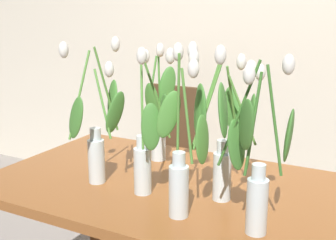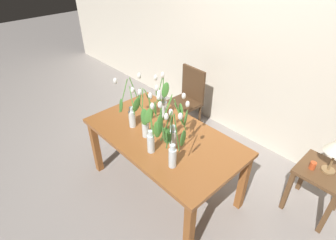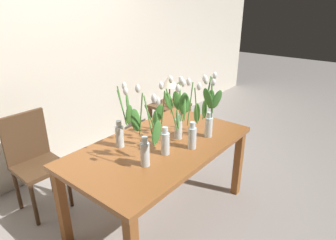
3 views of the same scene
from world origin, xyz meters
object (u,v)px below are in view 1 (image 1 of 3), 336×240
tulip_vase_3 (158,123)px  tulip_vase_2 (98,134)px  tulip_vase_5 (222,138)px  dining_table (182,206)px  tulip_vase_0 (147,149)px  tulip_vase_4 (181,165)px  tulip_vase_1 (253,161)px  dining_chair (167,147)px

tulip_vase_3 → tulip_vase_2: bearing=-103.2°
tulip_vase_3 → tulip_vase_5: tulip_vase_5 is taller
dining_table → tulip_vase_0: size_ratio=2.82×
dining_table → tulip_vase_0: (-0.08, -0.13, 0.27)m
tulip_vase_5 → tulip_vase_4: bearing=-110.6°
tulip_vase_0 → tulip_vase_4: bearing=-28.9°
tulip_vase_0 → tulip_vase_3: size_ratio=1.03×
tulip_vase_0 → tulip_vase_3: tulip_vase_0 is taller
tulip_vase_5 → tulip_vase_0: bearing=-162.9°
tulip_vase_1 → tulip_vase_4: bearing=179.1°
tulip_vase_0 → tulip_vase_2: size_ratio=0.97×
dining_table → tulip_vase_1: tulip_vase_1 is taller
tulip_vase_4 → dining_chair: tulip_vase_4 is taller
tulip_vase_2 → tulip_vase_5: same height
dining_table → tulip_vase_3: (-0.23, 0.21, 0.28)m
tulip_vase_2 → tulip_vase_3: size_ratio=1.07×
tulip_vase_2 → tulip_vase_3: (0.08, 0.34, -0.02)m
tulip_vase_1 → dining_chair: size_ratio=0.63×
tulip_vase_0 → dining_chair: size_ratio=0.61×
tulip_vase_3 → tulip_vase_0: bearing=-66.9°
dining_table → tulip_vase_4: tulip_vase_4 is taller
tulip_vase_1 → tulip_vase_3: bearing=142.6°
tulip_vase_5 → dining_chair: bearing=126.9°
tulip_vase_1 → dining_chair: tulip_vase_1 is taller
dining_chair → tulip_vase_1: bearing=-52.2°
tulip_vase_2 → tulip_vase_1: bearing=-9.1°
tulip_vase_1 → dining_chair: bearing=127.8°
tulip_vase_2 → tulip_vase_3: 0.35m
dining_table → tulip_vase_2: tulip_vase_2 is taller
tulip_vase_0 → tulip_vase_5: bearing=17.1°
tulip_vase_3 → tulip_vase_4: size_ratio=0.94×
tulip_vase_3 → dining_table: bearing=-42.2°
tulip_vase_3 → dining_chair: (-0.39, 0.81, -0.40)m
dining_table → tulip_vase_3: bearing=137.8°
tulip_vase_1 → tulip_vase_3: 0.74m
dining_chair → tulip_vase_4: bearing=-59.9°
dining_table → tulip_vase_2: (-0.31, -0.14, 0.30)m
tulip_vase_0 → tulip_vase_2: bearing=-178.9°
tulip_vase_2 → dining_chair: size_ratio=0.63×
tulip_vase_0 → dining_chair: 1.32m
tulip_vase_0 → tulip_vase_3: bearing=113.1°
tulip_vase_0 → tulip_vase_4: 0.22m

